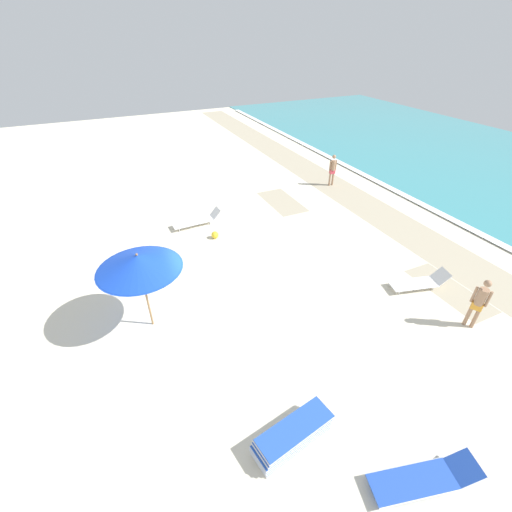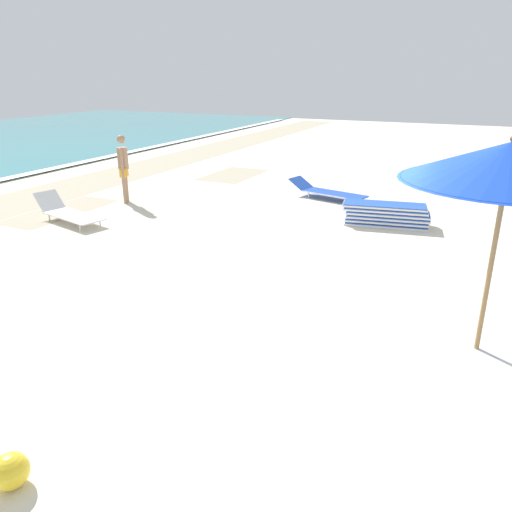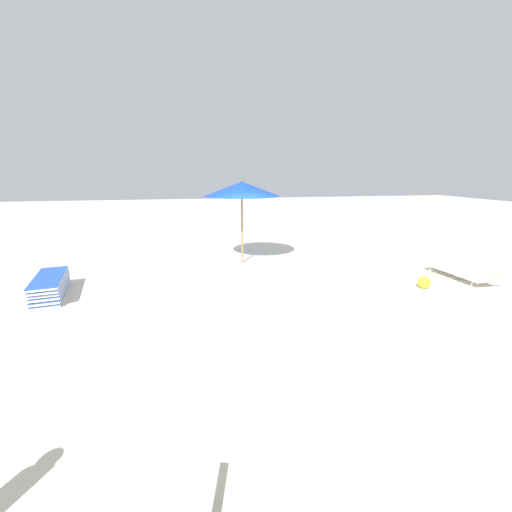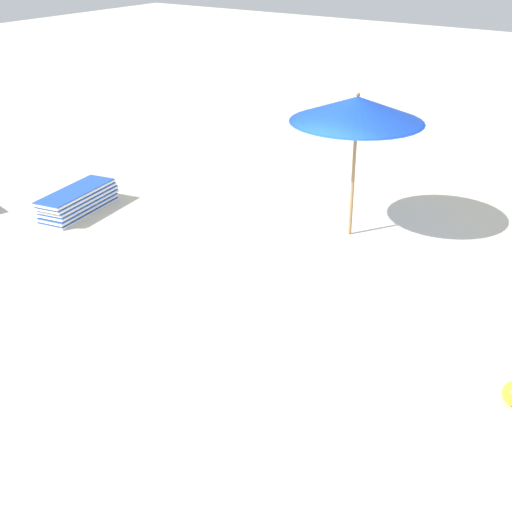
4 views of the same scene
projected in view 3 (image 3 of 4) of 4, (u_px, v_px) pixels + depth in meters
name	position (u px, v px, depth m)	size (l,w,h in m)	color
ground_plane	(260.00, 286.00, 9.05)	(60.00, 60.00, 0.16)	beige
beach_umbrella	(242.00, 189.00, 10.58)	(2.36, 2.36, 2.64)	#9E7547
lounger_stack	(50.00, 286.00, 8.06)	(0.93, 2.00, 0.49)	blue
sun_lounger_under_umbrella	(465.00, 273.00, 9.22)	(0.71, 2.27, 0.59)	white
beach_ball	(424.00, 282.00, 8.63)	(0.31, 0.31, 0.31)	yellow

